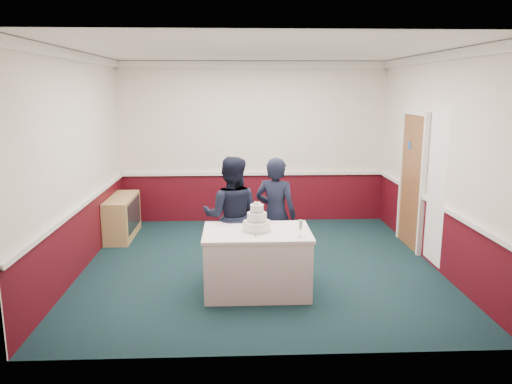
{
  "coord_description": "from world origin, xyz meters",
  "views": [
    {
      "loc": [
        -0.35,
        -6.85,
        2.51
      ],
      "look_at": [
        -0.06,
        -0.1,
        1.1
      ],
      "focal_mm": 35.0,
      "sensor_mm": 36.0,
      "label": 1
    }
  ],
  "objects_px": {
    "champagne_flute": "(300,226)",
    "person_man": "(231,216)",
    "cake_table": "(257,261)",
    "sideboard": "(122,217)",
    "cake_knife": "(255,235)",
    "person_woman": "(276,215)",
    "wedding_cake": "(257,222)"
  },
  "relations": [
    {
      "from": "sideboard",
      "to": "person_man",
      "type": "relative_size",
      "value": 0.74
    },
    {
      "from": "sideboard",
      "to": "wedding_cake",
      "type": "distance_m",
      "value": 3.33
    },
    {
      "from": "wedding_cake",
      "to": "champagne_flute",
      "type": "xyz_separation_m",
      "value": [
        0.5,
        -0.28,
        0.03
      ]
    },
    {
      "from": "person_man",
      "to": "person_woman",
      "type": "bearing_deg",
      "value": -161.41
    },
    {
      "from": "cake_knife",
      "to": "person_man",
      "type": "bearing_deg",
      "value": 110.32
    },
    {
      "from": "cake_knife",
      "to": "person_woman",
      "type": "relative_size",
      "value": 0.14
    },
    {
      "from": "cake_table",
      "to": "person_woman",
      "type": "relative_size",
      "value": 0.83
    },
    {
      "from": "sideboard",
      "to": "champagne_flute",
      "type": "xyz_separation_m",
      "value": [
        2.69,
        -2.73,
        0.58
      ]
    },
    {
      "from": "champagne_flute",
      "to": "person_woman",
      "type": "distance_m",
      "value": 1.06
    },
    {
      "from": "sideboard",
      "to": "person_man",
      "type": "height_order",
      "value": "person_man"
    },
    {
      "from": "cake_table",
      "to": "champagne_flute",
      "type": "xyz_separation_m",
      "value": [
        0.5,
        -0.28,
        0.53
      ]
    },
    {
      "from": "champagne_flute",
      "to": "cake_knife",
      "type": "bearing_deg",
      "value": 171.42
    },
    {
      "from": "cake_table",
      "to": "wedding_cake",
      "type": "height_order",
      "value": "wedding_cake"
    },
    {
      "from": "cake_table",
      "to": "wedding_cake",
      "type": "xyz_separation_m",
      "value": [
        -0.0,
        0.0,
        0.5
      ]
    },
    {
      "from": "cake_knife",
      "to": "person_man",
      "type": "xyz_separation_m",
      "value": [
        -0.29,
        0.83,
        0.02
      ]
    },
    {
      "from": "cake_table",
      "to": "person_woman",
      "type": "height_order",
      "value": "person_woman"
    },
    {
      "from": "person_woman",
      "to": "person_man",
      "type": "bearing_deg",
      "value": 33.94
    },
    {
      "from": "wedding_cake",
      "to": "cake_knife",
      "type": "bearing_deg",
      "value": -98.53
    },
    {
      "from": "wedding_cake",
      "to": "person_woman",
      "type": "height_order",
      "value": "person_woman"
    },
    {
      "from": "champagne_flute",
      "to": "person_man",
      "type": "relative_size",
      "value": 0.13
    },
    {
      "from": "sideboard",
      "to": "wedding_cake",
      "type": "bearing_deg",
      "value": -48.1
    },
    {
      "from": "person_woman",
      "to": "cake_knife",
      "type": "bearing_deg",
      "value": 93.9
    },
    {
      "from": "cake_table",
      "to": "champagne_flute",
      "type": "height_order",
      "value": "champagne_flute"
    },
    {
      "from": "sideboard",
      "to": "wedding_cake",
      "type": "relative_size",
      "value": 3.3
    },
    {
      "from": "cake_table",
      "to": "person_man",
      "type": "height_order",
      "value": "person_man"
    },
    {
      "from": "sideboard",
      "to": "champagne_flute",
      "type": "height_order",
      "value": "champagne_flute"
    },
    {
      "from": "sideboard",
      "to": "champagne_flute",
      "type": "relative_size",
      "value": 5.85
    },
    {
      "from": "sideboard",
      "to": "person_woman",
      "type": "relative_size",
      "value": 0.75
    },
    {
      "from": "champagne_flute",
      "to": "person_woman",
      "type": "height_order",
      "value": "person_woman"
    },
    {
      "from": "person_man",
      "to": "person_woman",
      "type": "height_order",
      "value": "person_man"
    },
    {
      "from": "wedding_cake",
      "to": "cake_table",
      "type": "bearing_deg",
      "value": -90.0
    },
    {
      "from": "sideboard",
      "to": "cake_table",
      "type": "relative_size",
      "value": 0.91
    }
  ]
}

